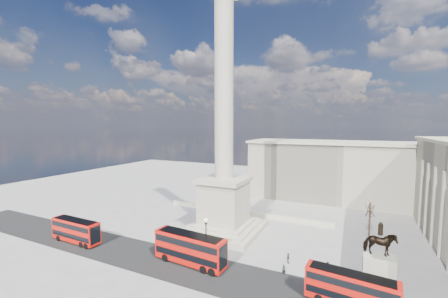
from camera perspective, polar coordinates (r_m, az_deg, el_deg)
name	(u,v)px	position (r m, az deg, el deg)	size (l,w,h in m)	color
ground	(212,240)	(53.10, -2.45, -18.46)	(180.00, 180.00, 0.00)	#A09C97
asphalt_road	(211,273)	(43.06, -2.79, -24.36)	(120.00, 9.00, 0.01)	black
nelsons_column	(224,167)	(53.84, -0.02, -3.79)	(14.00, 14.00, 49.85)	#BEB49E
balustrade_wall	(244,213)	(66.57, 4.15, -13.05)	(40.00, 0.60, 1.10)	beige
building_northeast	(341,171)	(84.12, 23.19, -4.20)	(51.00, 17.00, 16.60)	beige
red_bus_a	(76,230)	(58.07, -28.39, -14.66)	(10.32, 2.63, 4.16)	red
red_bus_b	(190,248)	(44.47, -7.01, -19.82)	(11.83, 3.54, 4.73)	red
red_bus_c	(351,289)	(38.58, 24.92, -24.94)	(10.20, 3.29, 4.06)	red
victorian_lamp	(206,238)	(42.99, -3.76, -17.98)	(0.63, 0.63, 7.38)	black
equestrian_statue	(379,269)	(42.01, 29.44, -20.83)	(4.48, 3.36, 9.21)	beige
bare_tree_far	(370,209)	(57.65, 28.08, -10.97)	(1.82, 1.82, 7.42)	#332319
pedestrian_walking	(284,270)	(43.14, 12.33, -23.28)	(0.55, 0.36, 1.51)	#212726
pedestrian_standing	(327,267)	(45.14, 20.68, -22.01)	(0.83, 0.64, 1.70)	#212726
pedestrian_crossing	(288,258)	(46.25, 13.17, -21.21)	(0.93, 0.39, 1.59)	#212726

